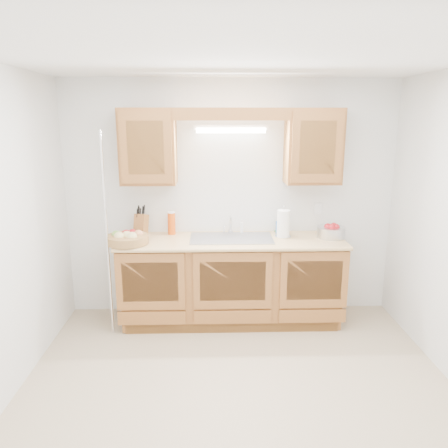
{
  "coord_description": "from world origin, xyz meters",
  "views": [
    {
      "loc": [
        -0.2,
        -3.1,
        2.11
      ],
      "look_at": [
        -0.09,
        0.85,
        1.14
      ],
      "focal_mm": 35.0,
      "sensor_mm": 36.0,
      "label": 1
    }
  ],
  "objects_px": {
    "knife_block": "(141,224)",
    "apple_bowl": "(331,231)",
    "fruit_basket": "(127,238)",
    "paper_towel": "(283,224)"
  },
  "relations": [
    {
      "from": "knife_block",
      "to": "apple_bowl",
      "type": "xyz_separation_m",
      "value": [
        1.97,
        -0.14,
        -0.05
      ]
    },
    {
      "from": "knife_block",
      "to": "paper_towel",
      "type": "height_order",
      "value": "paper_towel"
    },
    {
      "from": "fruit_basket",
      "to": "paper_towel",
      "type": "bearing_deg",
      "value": 7.47
    },
    {
      "from": "paper_towel",
      "to": "apple_bowl",
      "type": "distance_m",
      "value": 0.5
    },
    {
      "from": "fruit_basket",
      "to": "knife_block",
      "type": "relative_size",
      "value": 1.38
    },
    {
      "from": "fruit_basket",
      "to": "knife_block",
      "type": "distance_m",
      "value": 0.33
    },
    {
      "from": "paper_towel",
      "to": "knife_block",
      "type": "bearing_deg",
      "value": 175.87
    },
    {
      "from": "knife_block",
      "to": "paper_towel",
      "type": "xyz_separation_m",
      "value": [
        1.48,
        -0.11,
        0.02
      ]
    },
    {
      "from": "fruit_basket",
      "to": "apple_bowl",
      "type": "relative_size",
      "value": 1.19
    },
    {
      "from": "knife_block",
      "to": "apple_bowl",
      "type": "bearing_deg",
      "value": 10.41
    }
  ]
}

